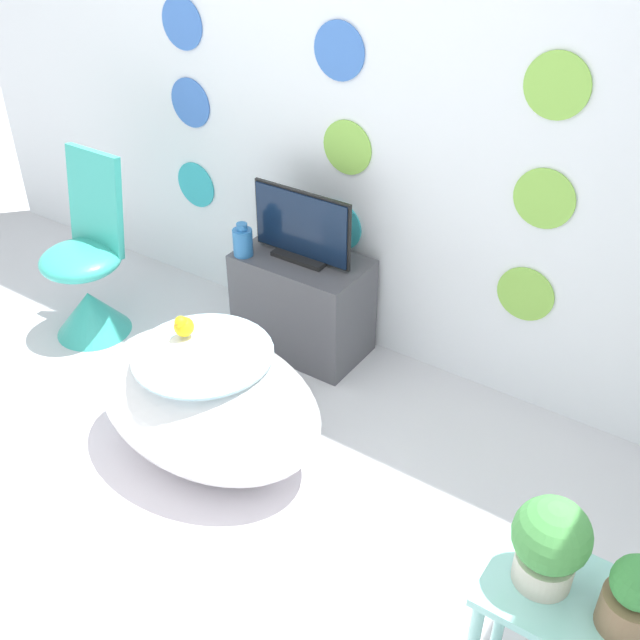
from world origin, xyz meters
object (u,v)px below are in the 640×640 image
bathtub (208,402)px  chair (88,282)px  tv (302,229)px  potted_plant_left (550,542)px  vase (243,241)px  potted_plant_right (634,597)px

bathtub → chair: (-1.02, 0.32, 0.02)m
tv → potted_plant_left: bearing=-36.6°
bathtub → vase: (-0.34, 0.65, 0.29)m
chair → bathtub: bearing=-17.3°
bathtub → vase: 0.79m
vase → potted_plant_right: 2.14m
chair → vase: (0.68, 0.33, 0.27)m
vase → potted_plant_right: potted_plant_right is taller
potted_plant_left → potted_plant_right: (0.20, -0.01, -0.03)m
tv → potted_plant_right: bearing=-33.5°
bathtub → potted_plant_left: bearing=-13.2°
chair → potted_plant_left: bearing=-15.0°
tv → vase: (-0.23, -0.12, -0.08)m
bathtub → potted_plant_right: 1.65m
bathtub → potted_plant_left: size_ratio=3.83×
potted_plant_left → potted_plant_right: potted_plant_left is taller
vase → tv: bearing=27.1°
bathtub → chair: size_ratio=1.09×
tv → potted_plant_left: potted_plant_left is taller
bathtub → tv: size_ratio=1.94×
bathtub → potted_plant_left: potted_plant_left is taller
vase → potted_plant_right: size_ratio=0.72×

